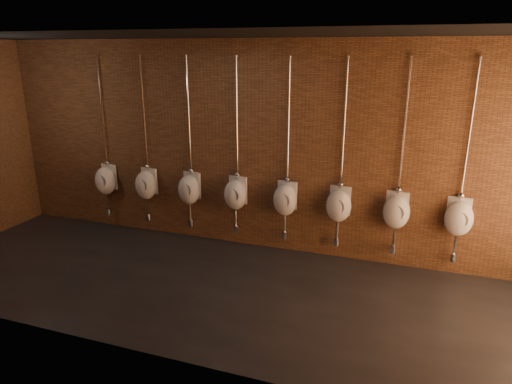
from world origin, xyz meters
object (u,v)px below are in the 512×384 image
Objects in this scene: urinal_6 at (396,211)px; urinal_2 at (189,189)px; urinal_5 at (339,204)px; urinal_0 at (106,180)px; urinal_3 at (236,193)px; urinal_1 at (146,184)px; urinal_7 at (459,217)px; urinal_4 at (285,199)px.

urinal_2 is at bearing 180.00° from urinal_6.
urinal_0 is at bearing 180.00° from urinal_5.
urinal_2 and urinal_6 have the same top height.
urinal_5 and urinal_6 have the same top height.
urinal_2 is 1.00× the size of urinal_5.
urinal_3 is at bearing 0.00° from urinal_0.
urinal_0 is 1.00× the size of urinal_3.
urinal_2 is (0.81, 0.00, 0.00)m from urinal_1.
urinal_3 is at bearing 180.00° from urinal_7.
urinal_3 is 1.61m from urinal_5.
urinal_5 and urinal_7 have the same top height.
urinal_2 is 3.23m from urinal_6.
urinal_0 is 1.00× the size of urinal_1.
urinal_6 is (3.23, 0.00, 0.00)m from urinal_2.
urinal_1 is at bearing 180.00° from urinal_7.
urinal_4 and urinal_5 have the same top height.
urinal_7 is at bearing 0.00° from urinal_0.
urinal_0 is 1.00× the size of urinal_7.
urinal_3 is at bearing 0.00° from urinal_1.
urinal_1 is 4.84m from urinal_7.
urinal_5 is 1.00× the size of urinal_6.
urinal_5 is (1.61, 0.00, 0.00)m from urinal_3.
urinal_5 is at bearing 0.00° from urinal_0.
urinal_1 is at bearing 180.00° from urinal_6.
urinal_1 is at bearing 180.00° from urinal_5.
urinal_4 is (2.42, 0.00, 0.00)m from urinal_1.
urinal_2 is at bearing 0.00° from urinal_0.
urinal_0 is at bearing 180.00° from urinal_4.
urinal_2 is 1.61m from urinal_4.
urinal_4 is at bearing 0.00° from urinal_0.
urinal_0 is 3.23m from urinal_4.
urinal_5 is (0.81, 0.00, 0.00)m from urinal_4.
urinal_2 is at bearing 180.00° from urinal_3.
urinal_6 is at bearing 0.00° from urinal_5.
urinal_1 is at bearing 180.00° from urinal_4.
urinal_0 and urinal_2 have the same top height.
urinal_6 is at bearing 0.00° from urinal_1.
urinal_4 is 1.61m from urinal_6.
urinal_0 is at bearing 180.00° from urinal_6.
urinal_5 is at bearing 180.00° from urinal_7.
urinal_4 is at bearing 180.00° from urinal_6.
urinal_7 is (3.23, 0.00, 0.00)m from urinal_3.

